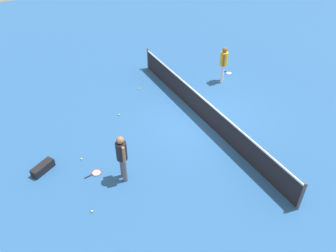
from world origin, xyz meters
The scene contains 11 objects.
ground_plane centered at (0.00, 0.00, 0.00)m, with size 40.00×40.00×0.00m, color #265693.
court_net centered at (0.00, 0.00, 0.50)m, with size 10.09×0.09×1.07m.
player_near_side centered at (1.44, -3.98, 1.01)m, with size 0.52×0.35×1.70m.
player_far_side centered at (-2.17, 2.45, 1.01)m, with size 0.48×0.48×1.70m.
tennis_racket_near_player centered at (0.80, -4.72, 0.01)m, with size 0.36×0.60×0.03m.
tennis_racket_far_player centered at (-2.65, 3.22, 0.01)m, with size 0.61×0.39×0.03m.
tennis_ball_near_player centered at (-3.37, -1.26, 0.03)m, with size 0.07×0.07×0.07m, color #C6E033.
tennis_ball_by_net centered at (-1.88, -2.84, 0.03)m, with size 0.07×0.07×0.07m, color #C6E033.
tennis_ball_midcourt centered at (2.25, -5.33, 0.03)m, with size 0.07×0.07×0.07m, color #C6E033.
tennis_ball_baseline centered at (-0.06, -4.94, 0.03)m, with size 0.07×0.07×0.07m, color #C6E033.
equipment_bag centered at (-0.14, -6.17, 0.14)m, with size 0.65×0.83×0.28m.
Camera 1 is at (8.72, -6.33, 7.84)m, focal length 35.65 mm.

